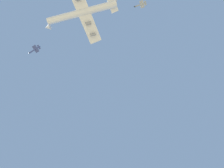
# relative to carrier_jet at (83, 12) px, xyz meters

# --- Properties ---
(carrier_jet) EXTENTS (72.66, 58.76, 20.97)m
(carrier_jet) POSITION_rel_carrier_jet_xyz_m (0.00, 0.00, 0.00)
(carrier_jet) COLOR white
(chase_jet_lead) EXTENTS (15.26, 8.95, 4.00)m
(chase_jet_lead) POSITION_rel_carrier_jet_xyz_m (64.96, 18.18, 13.53)
(chase_jet_lead) COLOR #38478C
(chase_jet_high_escort) EXTENTS (14.55, 10.26, 4.00)m
(chase_jet_high_escort) POSITION_rel_carrier_jet_xyz_m (-51.39, -34.63, 33.03)
(chase_jet_high_escort) COLOR #999EA3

